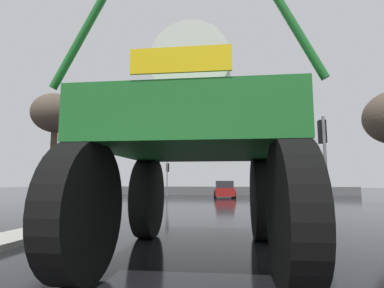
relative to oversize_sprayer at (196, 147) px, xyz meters
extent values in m
plane|color=black|center=(-0.53, 13.27, -2.14)|extent=(120.00, 120.00, 0.00)
cube|color=#9E9B93|center=(-4.59, 0.56, -2.07)|extent=(1.22, 10.92, 0.15)
cylinder|color=black|center=(-1.55, 1.80, -1.12)|extent=(0.53, 2.06, 2.04)
cylinder|color=black|center=(1.38, 1.93, -1.12)|extent=(0.53, 2.06, 2.04)
cylinder|color=black|center=(-1.39, -1.85, -1.12)|extent=(0.53, 2.06, 2.04)
cylinder|color=black|center=(1.55, -1.72, -1.12)|extent=(0.53, 2.06, 2.04)
cube|color=#1E6B28|center=(0.00, 0.04, 0.26)|extent=(3.62, 4.49, 0.84)
cube|color=#1A5B22|center=(-0.02, 0.49, 1.14)|extent=(1.27, 1.35, 0.91)
cylinder|color=silver|center=(0.03, -0.60, 1.38)|extent=(1.44, 1.22, 1.39)
cylinder|color=#1E6B28|center=(-1.46, -1.98, 1.50)|extent=(0.97, 0.16, 1.69)
cylinder|color=#1E6B28|center=(1.63, -1.85, 1.51)|extent=(0.93, 0.16, 1.71)
cube|color=yellow|center=(0.10, -2.16, 0.93)|extent=(1.40, 0.10, 0.36)
cube|color=maroon|center=(-0.66, 22.29, -1.61)|extent=(2.12, 4.26, 0.70)
cube|color=#23282D|center=(-0.64, 22.14, -0.94)|extent=(1.77, 2.25, 0.64)
cylinder|color=black|center=(-1.64, 23.55, -1.84)|extent=(0.24, 0.62, 0.60)
cylinder|color=black|center=(0.05, 23.73, -1.84)|extent=(0.24, 0.62, 0.60)
cylinder|color=black|center=(-1.36, 20.86, -1.84)|extent=(0.24, 0.62, 0.60)
cylinder|color=black|center=(0.33, 21.04, -1.84)|extent=(0.24, 0.62, 0.60)
cylinder|color=slate|center=(-5.48, 5.26, -0.42)|extent=(0.11, 0.11, 3.45)
cube|color=black|center=(-5.48, 5.47, 0.78)|extent=(0.24, 0.32, 0.84)
sphere|color=#390503|center=(-5.48, 5.66, 1.05)|extent=(0.17, 0.17, 0.17)
sphere|color=#3C2403|center=(-5.48, 5.66, 0.78)|extent=(0.17, 0.17, 0.17)
sphere|color=green|center=(-5.48, 5.66, 0.51)|extent=(0.17, 0.17, 0.17)
cylinder|color=slate|center=(3.84, 5.26, -0.26)|extent=(0.11, 0.11, 3.76)
cube|color=black|center=(3.84, 5.47, 1.10)|extent=(0.24, 0.32, 0.84)
sphere|color=#390503|center=(3.84, 5.66, 1.37)|extent=(0.17, 0.17, 0.17)
sphere|color=#3C2403|center=(3.84, 5.66, 1.10)|extent=(0.17, 0.17, 0.17)
sphere|color=green|center=(3.84, 5.66, 0.83)|extent=(0.17, 0.17, 0.17)
cylinder|color=slate|center=(-6.34, 23.35, -0.46)|extent=(0.11, 0.11, 3.37)
cube|color=black|center=(-6.34, 23.57, 0.71)|extent=(0.24, 0.32, 0.84)
sphere|color=#390503|center=(-6.34, 23.76, 0.98)|extent=(0.17, 0.17, 0.17)
sphere|color=#3C2403|center=(-6.34, 23.76, 0.71)|extent=(0.17, 0.17, 0.17)
sphere|color=green|center=(-6.34, 23.76, 0.44)|extent=(0.17, 0.17, 0.17)
cylinder|color=#473828|center=(-9.89, 10.02, 0.12)|extent=(0.36, 0.36, 4.52)
ellipsoid|color=brown|center=(-9.89, 10.02, 3.33)|extent=(2.71, 2.71, 2.31)
cube|color=#59595B|center=(-0.53, 27.79, -1.69)|extent=(27.13, 0.24, 0.90)
camera|label=1|loc=(0.88, -6.02, -0.71)|focal=28.33mm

